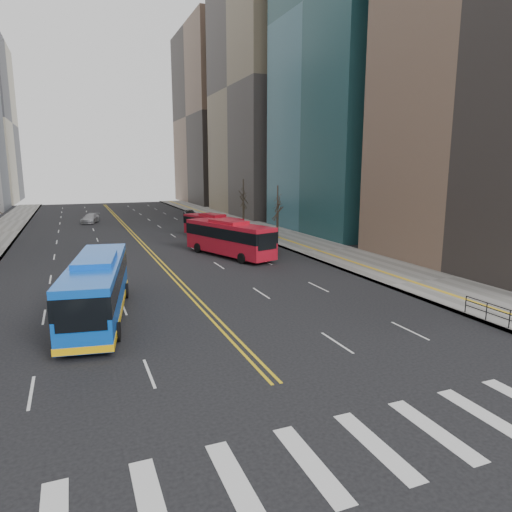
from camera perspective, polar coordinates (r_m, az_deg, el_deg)
ground at (r=15.63m, az=10.96°, el=-23.15°), size 220.00×220.00×0.00m
sidewalk_right at (r=61.61m, az=2.01°, el=2.90°), size 7.00×130.00×0.15m
crosswalk at (r=15.63m, az=10.96°, el=-23.13°), size 26.70×4.00×0.01m
centerline at (r=66.72m, az=-15.51°, el=3.07°), size 0.55×100.00×0.01m
office_towers at (r=81.03m, az=-17.53°, el=21.31°), size 83.00×134.00×58.00m
pedestrian_railing at (r=28.43m, az=29.15°, el=-6.58°), size 0.06×6.06×1.02m
street_trees at (r=45.46m, az=-21.83°, el=5.34°), size 35.20×47.20×7.60m
blue_bus at (r=28.16m, az=-19.24°, el=-3.59°), size 4.71×13.01×3.69m
red_bus_near at (r=45.44m, az=-3.42°, el=2.48°), size 6.18×11.74×3.64m
red_bus_far at (r=56.96m, az=-5.46°, el=3.89°), size 5.34×9.92×3.12m
car_white at (r=33.53m, az=-21.64°, el=-3.72°), size 2.54×4.24×1.32m
car_dark_mid at (r=47.92m, az=1.45°, el=1.44°), size 3.31×4.94×1.56m
car_silver at (r=77.95m, az=-20.00°, el=4.43°), size 3.48×5.38×1.45m
car_dark_far at (r=84.07m, az=-8.26°, el=5.31°), size 2.33×4.41×1.18m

